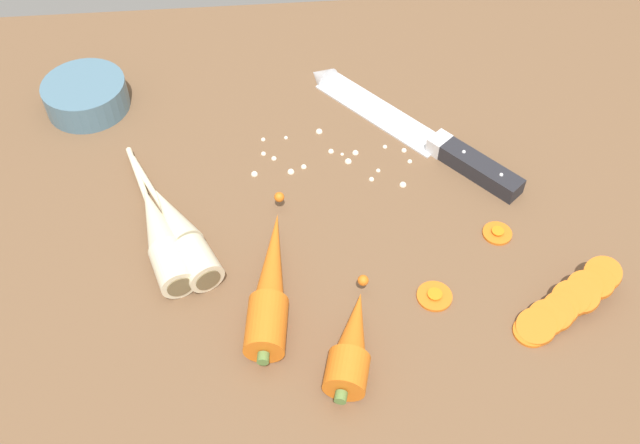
{
  "coord_description": "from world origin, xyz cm",
  "views": [
    {
      "loc": [
        -4.7,
        -54.97,
        64.51
      ],
      "look_at": [
        0.0,
        -2.0,
        1.5
      ],
      "focal_mm": 40.36,
      "sensor_mm": 36.0,
      "label": 1
    }
  ],
  "objects": [
    {
      "name": "parsnip_mid_left",
      "position": [
        -15.81,
        -2.86,
        1.98
      ],
      "size": [
        11.83,
        21.24,
        4.0
      ],
      "color": "beige",
      "rests_on": "ground_plane"
    },
    {
      "name": "prep_bowl",
      "position": [
        -29.3,
        22.45,
        2.15
      ],
      "size": [
        11.0,
        11.0,
        4.0
      ],
      "color": "slate",
      "rests_on": "ground_plane"
    },
    {
      "name": "carrot_slice_stray_near",
      "position": [
        20.38,
        -4.41,
        0.36
      ],
      "size": [
        3.4,
        3.4,
        0.7
      ],
      "color": "orange",
      "rests_on": "ground_plane"
    },
    {
      "name": "ground_plane",
      "position": [
        0.0,
        0.0,
        -2.0
      ],
      "size": [
        120.0,
        90.0,
        4.0
      ],
      "primitive_type": "cube",
      "color": "brown"
    },
    {
      "name": "carrot_slice_stray_mid",
      "position": [
        11.47,
        -12.42,
        0.36
      ],
      "size": [
        3.86,
        3.86,
        0.7
      ],
      "color": "orange",
      "rests_on": "ground_plane"
    },
    {
      "name": "whole_carrot",
      "position": [
        -6.04,
        -10.66,
        2.1
      ],
      "size": [
        6.32,
        22.33,
        4.2
      ],
      "color": "orange",
      "rests_on": "ground_plane"
    },
    {
      "name": "chefs_knife",
      "position": [
        12.54,
        14.37,
        0.65
      ],
      "size": [
        25.06,
        28.62,
        4.18
      ],
      "color": "silver",
      "rests_on": "ground_plane"
    },
    {
      "name": "carrot_slice_stack",
      "position": [
        24.79,
        -15.4,
        1.44
      ],
      "size": [
        12.64,
        8.8,
        4.27
      ],
      "color": "orange",
      "rests_on": "ground_plane"
    },
    {
      "name": "whole_carrot_second",
      "position": [
        1.7,
        -18.61,
        2.1
      ],
      "size": [
        6.99,
        14.44,
        4.2
      ],
      "color": "orange",
      "rests_on": "ground_plane"
    },
    {
      "name": "parsnip_front",
      "position": [
        -18.02,
        -2.75,
        1.98
      ],
      "size": [
        9.63,
        23.22,
        4.0
      ],
      "color": "beige",
      "rests_on": "ground_plane"
    },
    {
      "name": "mince_crumbs",
      "position": [
        2.36,
        9.38,
        0.38
      ],
      "size": [
        20.38,
        11.32,
        0.89
      ],
      "color": "silver",
      "rests_on": "ground_plane"
    }
  ]
}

